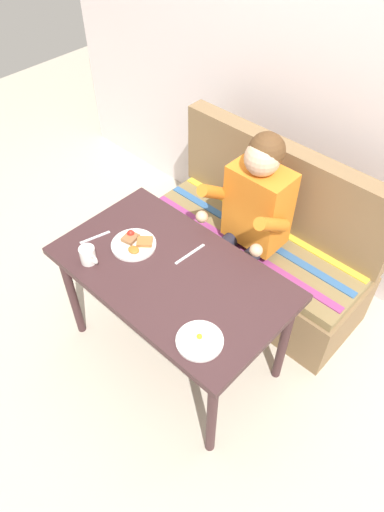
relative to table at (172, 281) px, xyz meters
name	(u,v)px	position (x,y,z in m)	size (l,w,h in m)	color
ground_plane	(175,350)	(0.00, 0.00, -0.65)	(8.00, 8.00, 0.00)	#BDB29E
back_wall	(333,74)	(0.00, 1.27, 0.65)	(4.40, 0.10, 2.60)	silver
table	(172,281)	(0.00, 0.00, 0.00)	(1.20, 0.70, 0.73)	#3D2426
couch	(258,247)	(0.00, 0.76, -0.32)	(1.44, 0.56, 1.00)	olive
person	(250,214)	(0.03, 0.59, 0.09)	(0.45, 0.61, 1.21)	orange
plate_breakfast	(134,244)	(-0.26, -0.01, 0.10)	(0.23, 0.23, 0.05)	white
plate_eggs	(200,340)	(0.38, -0.21, 0.09)	(0.21, 0.21, 0.04)	white
coffee_mug	(88,255)	(-0.34, -0.24, 0.13)	(0.12, 0.08, 0.09)	white
fork	(95,237)	(-0.46, -0.11, 0.08)	(0.01, 0.17, 0.01)	silver
knife	(190,254)	(-0.01, 0.14, 0.08)	(0.01, 0.20, 0.01)	silver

